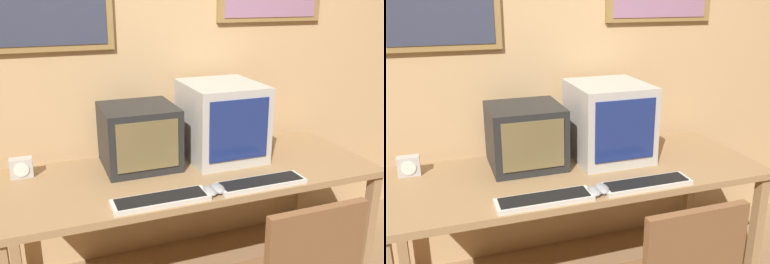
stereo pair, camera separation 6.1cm
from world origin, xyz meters
TOP-DOWN VIEW (x-y plane):
  - wall_back at (0.00, 1.44)m, footprint 8.00×0.08m
  - desk at (0.00, 0.95)m, footprint 2.01×0.77m
  - monitor_left at (-0.25, 1.13)m, footprint 0.39×0.39m
  - monitor_right at (0.24, 1.10)m, footprint 0.42×0.46m
  - keyboard_main at (-0.27, 0.65)m, footprint 0.45×0.13m
  - keyboard_side at (0.26, 0.65)m, footprint 0.46×0.13m
  - mouse_near_keyboard at (0.02, 0.66)m, footprint 0.07×0.11m
  - mouse_far_corner at (-0.02, 0.65)m, footprint 0.06×0.10m
  - desk_clock at (-0.86, 1.19)m, footprint 0.11×0.07m

SIDE VIEW (x-z plane):
  - desk at x=0.00m, z-range 0.30..1.03m
  - keyboard_main at x=-0.27m, z-range 0.73..0.75m
  - keyboard_side at x=0.26m, z-range 0.73..0.75m
  - mouse_far_corner at x=-0.02m, z-range 0.73..0.76m
  - mouse_near_keyboard at x=0.02m, z-range 0.73..0.77m
  - desk_clock at x=-0.86m, z-range 0.73..0.83m
  - monitor_left at x=-0.25m, z-range 0.73..1.07m
  - monitor_right at x=0.24m, z-range 0.73..1.17m
  - wall_back at x=0.00m, z-range 0.01..2.61m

